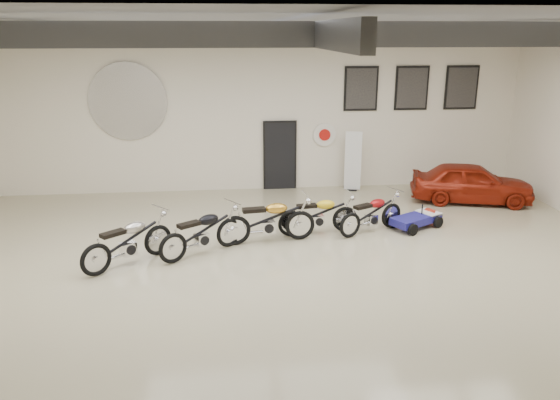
{
  "coord_description": "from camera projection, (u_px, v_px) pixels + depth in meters",
  "views": [
    {
      "loc": [
        -1.26,
        -10.61,
        4.8
      ],
      "look_at": [
        0.0,
        1.2,
        1.1
      ],
      "focal_mm": 35.0,
      "sensor_mm": 36.0,
      "label": 1
    }
  ],
  "objects": [
    {
      "name": "floor",
      "position": [
        286.0,
        266.0,
        11.63
      ],
      "size": [
        16.0,
        12.0,
        0.01
      ],
      "primitive_type": "cube",
      "color": "tan",
      "rests_on": "ground"
    },
    {
      "name": "ceiling",
      "position": [
        287.0,
        19.0,
        10.14
      ],
      "size": [
        16.0,
        12.0,
        0.01
      ],
      "primitive_type": "cube",
      "color": "gray",
      "rests_on": "back_wall"
    },
    {
      "name": "back_wall",
      "position": [
        263.0,
        110.0,
        16.58
      ],
      "size": [
        16.0,
        0.02,
        5.0
      ],
      "primitive_type": "cube",
      "color": "silver",
      "rests_on": "floor"
    },
    {
      "name": "ceiling_beams",
      "position": [
        287.0,
        33.0,
        10.22
      ],
      "size": [
        15.8,
        11.8,
        0.32
      ],
      "primitive_type": null,
      "color": "#4F5055",
      "rests_on": "ceiling"
    },
    {
      "name": "door",
      "position": [
        280.0,
        156.0,
        17.01
      ],
      "size": [
        0.92,
        0.08,
        2.1
      ],
      "primitive_type": "cube",
      "color": "black",
      "rests_on": "back_wall"
    },
    {
      "name": "logo_plaque",
      "position": [
        128.0,
        102.0,
        16.04
      ],
      "size": [
        2.3,
        0.06,
        1.16
      ],
      "primitive_type": null,
      "color": "silver",
      "rests_on": "back_wall"
    },
    {
      "name": "poster_left",
      "position": [
        361.0,
        89.0,
        16.67
      ],
      "size": [
        1.05,
        0.08,
        1.35
      ],
      "primitive_type": null,
      "color": "black",
      "rests_on": "back_wall"
    },
    {
      "name": "poster_mid",
      "position": [
        412.0,
        88.0,
        16.83
      ],
      "size": [
        1.05,
        0.08,
        1.35
      ],
      "primitive_type": null,
      "color": "black",
      "rests_on": "back_wall"
    },
    {
      "name": "poster_right",
      "position": [
        461.0,
        88.0,
        16.99
      ],
      "size": [
        1.05,
        0.08,
        1.35
      ],
      "primitive_type": null,
      "color": "black",
      "rests_on": "back_wall"
    },
    {
      "name": "oil_sign",
      "position": [
        325.0,
        135.0,
        16.96
      ],
      "size": [
        0.72,
        0.1,
        0.72
      ],
      "primitive_type": null,
      "color": "white",
      "rests_on": "back_wall"
    },
    {
      "name": "banner_stand",
      "position": [
        353.0,
        161.0,
        16.85
      ],
      "size": [
        0.54,
        0.3,
        1.87
      ],
      "primitive_type": null,
      "rotation": [
        0.0,
        0.0,
        -0.21
      ],
      "color": "white",
      "rests_on": "floor"
    },
    {
      "name": "motorcycle_silver",
      "position": [
        128.0,
        240.0,
        11.52
      ],
      "size": [
        2.05,
        1.9,
        1.11
      ],
      "primitive_type": null,
      "rotation": [
        0.0,
        0.0,
        0.71
      ],
      "color": "silver",
      "rests_on": "floor"
    },
    {
      "name": "motorcycle_black",
      "position": [
        202.0,
        231.0,
        12.07
      ],
      "size": [
        2.1,
        1.72,
        1.09
      ],
      "primitive_type": null,
      "rotation": [
        0.0,
        0.0,
        0.6
      ],
      "color": "silver",
      "rests_on": "floor"
    },
    {
      "name": "motorcycle_gold",
      "position": [
        268.0,
        219.0,
        12.76
      ],
      "size": [
        2.29,
        0.95,
        1.15
      ],
      "primitive_type": null,
      "rotation": [
        0.0,
        0.0,
        0.12
      ],
      "color": "silver",
      "rests_on": "floor"
    },
    {
      "name": "motorcycle_yellow",
      "position": [
        318.0,
        214.0,
        13.32
      ],
      "size": [
        2.05,
        0.88,
        1.03
      ],
      "primitive_type": null,
      "rotation": [
        0.0,
        0.0,
        0.14
      ],
      "color": "silver",
      "rests_on": "floor"
    },
    {
      "name": "motorcycle_red",
      "position": [
        372.0,
        213.0,
        13.43
      ],
      "size": [
        1.99,
        1.42,
        1.01
      ],
      "primitive_type": null,
      "rotation": [
        0.0,
        0.0,
        0.47
      ],
      "color": "silver",
      "rests_on": "floor"
    },
    {
      "name": "go_kart",
      "position": [
        420.0,
        215.0,
        13.86
      ],
      "size": [
        1.81,
        1.46,
        0.6
      ],
      "primitive_type": null,
      "rotation": [
        0.0,
        0.0,
        0.51
      ],
      "color": "navy",
      "rests_on": "floor"
    },
    {
      "name": "vintage_car",
      "position": [
        472.0,
        183.0,
        15.81
      ],
      "size": [
        2.21,
        3.65,
        1.16
      ],
      "primitive_type": "imported",
      "rotation": [
        0.0,
        0.0,
        1.31
      ],
      "color": "maroon",
      "rests_on": "floor"
    }
  ]
}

